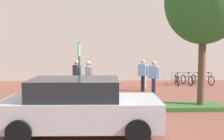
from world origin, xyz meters
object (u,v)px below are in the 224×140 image
object	(u,v)px
bike_at_sign	(80,99)
person_casual_tan	(89,77)
person_suited_dark	(77,75)
car_silver_sedan	(80,106)
tree_sidewalk	(204,2)
bike_rack_cluster	(192,79)
parking_sign_post	(79,66)
person_shirt_blue	(154,76)
bollard_steel	(145,81)
person_shirt_white	(143,73)

from	to	relation	value
bike_at_sign	person_casual_tan	size ratio (longest dim) A/B	0.98
person_suited_dark	person_casual_tan	bearing A→B (deg)	-54.87
car_silver_sedan	tree_sidewalk	bearing A→B (deg)	31.79
tree_sidewalk	bike_at_sign	world-z (taller)	tree_sidewalk
car_silver_sedan	person_suited_dark	bearing A→B (deg)	96.71
tree_sidewalk	car_silver_sedan	distance (m)	6.23
bike_rack_cluster	person_casual_tan	bearing A→B (deg)	-148.85
parking_sign_post	person_suited_dark	distance (m)	3.55
tree_sidewalk	car_silver_sedan	size ratio (longest dim) A/B	1.33
parking_sign_post	car_silver_sedan	world-z (taller)	parking_sign_post
tree_sidewalk	bike_rack_cluster	world-z (taller)	tree_sidewalk
person_suited_dark	person_shirt_blue	xyz separation A→B (m)	(3.86, -0.67, 0.00)
bollard_steel	person_suited_dark	size ratio (longest dim) A/B	0.52
bike_at_sign	person_shirt_blue	size ratio (longest dim) A/B	0.98
bike_at_sign	car_silver_sedan	size ratio (longest dim) A/B	0.39
car_silver_sedan	person_casual_tan	bearing A→B (deg)	90.66
bollard_steel	person_shirt_white	bearing A→B (deg)	-105.29
bike_at_sign	person_shirt_blue	world-z (taller)	person_shirt_blue
bike_rack_cluster	person_shirt_blue	distance (m)	4.77
person_suited_dark	person_casual_tan	distance (m)	1.16
bike_at_sign	person_suited_dark	size ratio (longest dim) A/B	0.98
tree_sidewalk	person_casual_tan	xyz separation A→B (m)	(-4.52, 2.46, -3.13)
bollard_steel	person_casual_tan	size ratio (longest dim) A/B	0.52
tree_sidewalk	bike_rack_cluster	distance (m)	7.54
bike_rack_cluster	bollard_steel	bearing A→B (deg)	-156.89
person_casual_tan	car_silver_sedan	size ratio (longest dim) A/B	0.40
bollard_steel	car_silver_sedan	size ratio (longest dim) A/B	0.21
person_shirt_blue	bike_at_sign	bearing A→B (deg)	-143.31
person_suited_dark	person_shirt_blue	distance (m)	3.91
parking_sign_post	person_shirt_white	size ratio (longest dim) A/B	1.50
bollard_steel	person_shirt_white	world-z (taller)	person_shirt_white
tree_sidewalk	bollard_steel	xyz separation A→B (m)	(-1.43, 4.90, -3.66)
tree_sidewalk	person_shirt_white	size ratio (longest dim) A/B	3.35
bike_at_sign	car_silver_sedan	bearing A→B (deg)	-84.58
bollard_steel	person_shirt_blue	xyz separation A→B (m)	(0.10, -2.17, 0.53)
bike_rack_cluster	person_casual_tan	xyz separation A→B (m)	(-6.31, -3.82, 0.64)
person_shirt_blue	car_silver_sedan	size ratio (longest dim) A/B	0.40
tree_sidewalk	bike_rack_cluster	bearing A→B (deg)	74.06
person_shirt_white	person_casual_tan	distance (m)	3.22
person_shirt_blue	person_casual_tan	bearing A→B (deg)	-175.10
bike_rack_cluster	car_silver_sedan	bearing A→B (deg)	-124.66
bike_rack_cluster	person_suited_dark	bearing A→B (deg)	-157.65
bike_at_sign	bike_rack_cluster	bearing A→B (deg)	42.96
person_shirt_white	person_suited_dark	bearing A→B (deg)	-170.77
person_suited_dark	car_silver_sedan	world-z (taller)	person_suited_dark
tree_sidewalk	car_silver_sedan	xyz separation A→B (m)	(-4.46, -2.76, -3.35)
person_shirt_blue	person_suited_dark	bearing A→B (deg)	170.10
bollard_steel	person_suited_dark	bearing A→B (deg)	-158.30
bike_rack_cluster	person_shirt_white	world-z (taller)	person_shirt_white
tree_sidewalk	person_suited_dark	size ratio (longest dim) A/B	3.35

